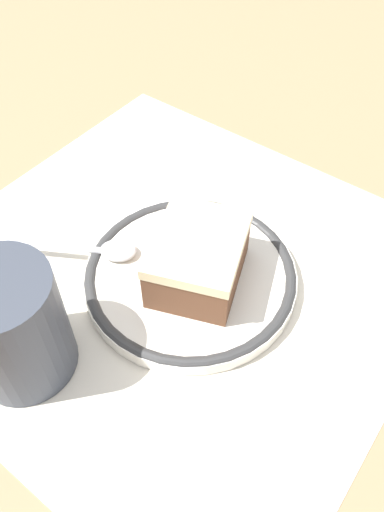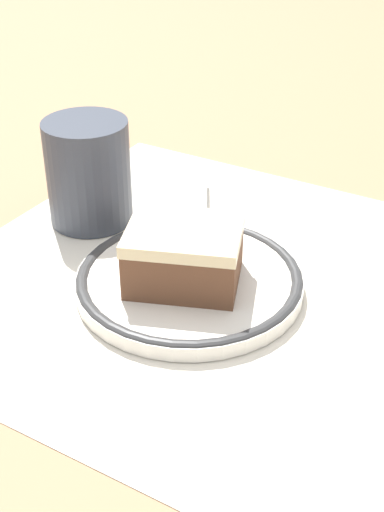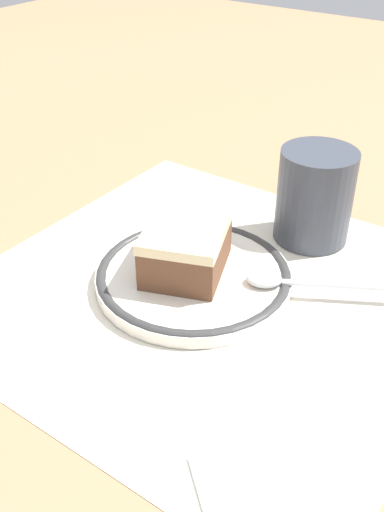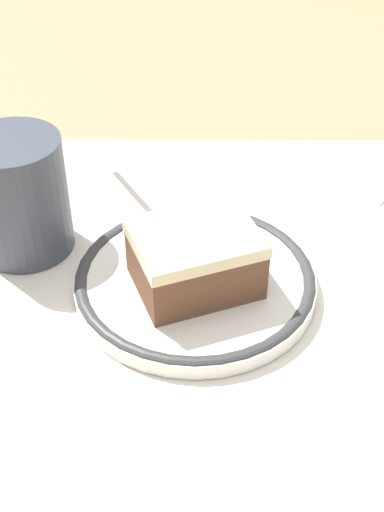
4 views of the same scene
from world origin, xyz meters
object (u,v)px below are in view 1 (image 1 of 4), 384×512
plate (192,274)px  spoon (94,249)px  cake_slice (202,255)px  cup (14,331)px  napkin (135,171)px  sugar_packet (183,130)px

plate → spoon: size_ratio=1.40×
cake_slice → cup: bearing=-23.3°
plate → napkin: bearing=-120.5°
spoon → sugar_packet: size_ratio=2.69×
cake_slice → napkin: (-0.08, -0.15, -0.04)m
napkin → sugar_packet: bearing=-179.0°
plate → napkin: (-0.08, -0.14, -0.01)m
cup → plate: bearing=159.2°
plate → cake_slice: size_ratio=1.72×
cake_slice → spoon: (0.04, -0.09, -0.02)m
spoon → napkin: 0.13m
napkin → cup: bearing=20.5°
sugar_packet → plate: bearing=39.8°
plate → napkin: size_ratio=1.52×
cake_slice → cup: cup is taller
napkin → plate: bearing=59.5°
spoon → sugar_packet: (-0.21, -0.06, -0.01)m
spoon → cup: cup is taller
spoon → cake_slice: bearing=112.6°
plate → sugar_packet: (-0.17, -0.14, -0.00)m
cake_slice → sugar_packet: bearing=-138.2°
cake_slice → spoon: 0.10m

